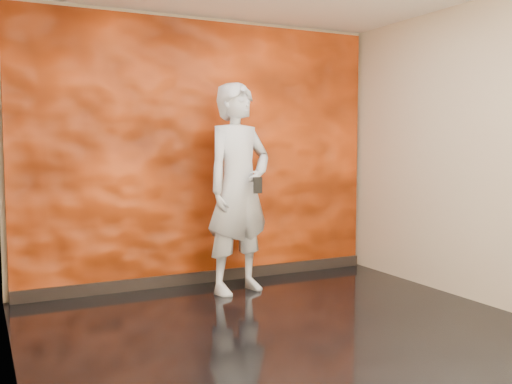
# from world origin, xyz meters

# --- Properties ---
(room) EXTENTS (4.02, 4.02, 2.81)m
(room) POSITION_xyz_m (0.00, 0.00, 1.40)
(room) COLOR black
(room) RESTS_ON ground
(feature_wall) EXTENTS (3.90, 0.06, 2.75)m
(feature_wall) POSITION_xyz_m (0.00, 1.96, 1.38)
(feature_wall) COLOR #FA5315
(feature_wall) RESTS_ON ground
(baseboard) EXTENTS (3.90, 0.04, 0.12)m
(baseboard) POSITION_xyz_m (0.00, 1.92, 0.06)
(baseboard) COLOR black
(baseboard) RESTS_ON ground
(man) EXTENTS (0.86, 0.68, 2.08)m
(man) POSITION_xyz_m (0.15, 1.42, 1.04)
(man) COLOR #ABB2BD
(man) RESTS_ON ground
(phone) EXTENTS (0.09, 0.03, 0.16)m
(phone) POSITION_xyz_m (0.22, 1.13, 1.09)
(phone) COLOR black
(phone) RESTS_ON man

